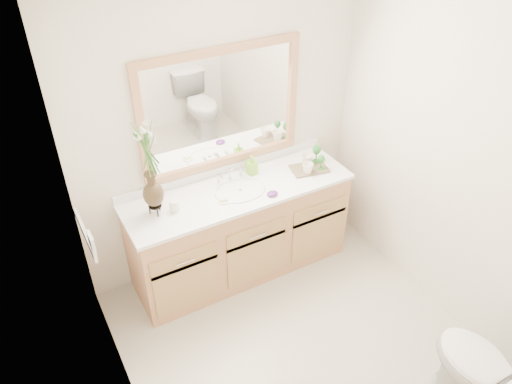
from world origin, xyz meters
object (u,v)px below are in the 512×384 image
soap_bottle (252,166)px  tray (309,169)px  tumbler (175,206)px  flower_vase (148,156)px  toilet (486,376)px

soap_bottle → tray: soap_bottle is taller
tumbler → flower_vase: bearing=165.0°
soap_bottle → tray: size_ratio=0.50×
flower_vase → soap_bottle: size_ratio=4.86×
toilet → flower_vase: size_ratio=1.03×
flower_vase → soap_bottle: 0.97m
soap_bottle → toilet: bearing=-87.5°
toilet → tray: 1.96m
flower_vase → tumbler: 0.47m
toilet → soap_bottle: size_ratio=5.02×
tray → soap_bottle: bearing=169.6°
toilet → tumbler: tumbler is taller
soap_bottle → tray: (0.45, -0.18, -0.07)m
toilet → tumbler: (-1.24, 1.92, 0.51)m
tumbler → soap_bottle: (0.73, 0.16, 0.03)m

